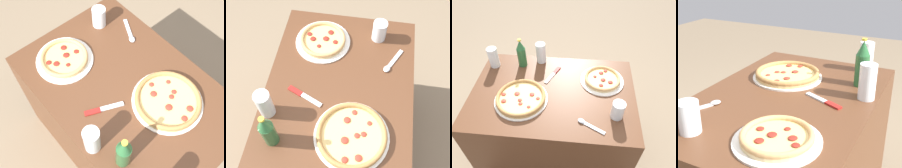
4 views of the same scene
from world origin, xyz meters
TOP-DOWN VIEW (x-y plane):
  - ground_plane at (0.00, 0.00)m, footprint 8.00×8.00m
  - table at (0.00, 0.00)m, footprint 1.07×0.72m
  - pizza_salami at (0.19, 0.09)m, footprint 0.34×0.34m
  - pizza_veggie at (-0.32, -0.13)m, footprint 0.29×0.29m
  - glass_water at (-0.40, 0.16)m, footprint 0.07×0.07m
  - glass_red_wine at (0.13, -0.31)m, footprint 0.07×0.07m
  - beer_bottle at (0.26, -0.25)m, footprint 0.06×0.06m
  - knife at (0.02, -0.16)m, footprint 0.10×0.18m
  - spoon at (-0.23, 0.24)m, footprint 0.16×0.10m

SIDE VIEW (x-z plane):
  - ground_plane at x=0.00m, z-range 0.00..0.00m
  - table at x=0.00m, z-range 0.00..0.72m
  - knife at x=0.02m, z-range 0.72..0.73m
  - spoon at x=-0.23m, z-range 0.72..0.73m
  - pizza_veggie at x=-0.32m, z-range 0.72..0.75m
  - pizza_salami at x=0.19m, z-range 0.72..0.76m
  - glass_water at x=-0.40m, z-range 0.72..0.83m
  - glass_red_wine at x=0.13m, z-range 0.71..0.87m
  - beer_bottle at x=0.26m, z-range 0.71..0.93m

